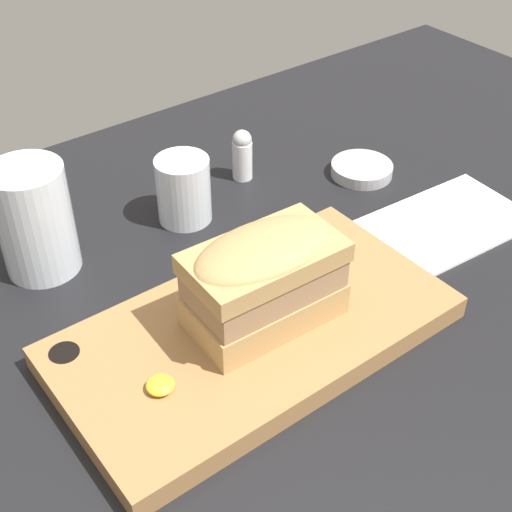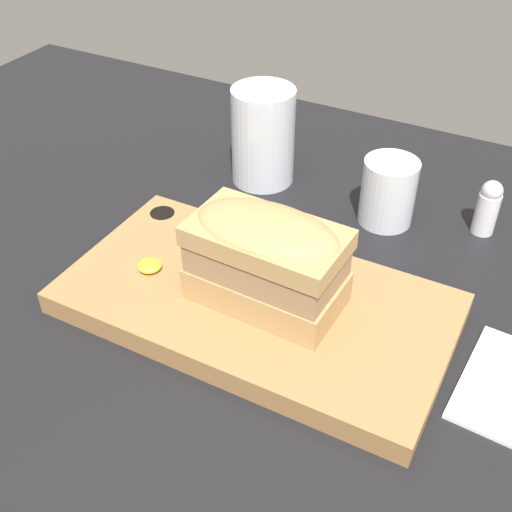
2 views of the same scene
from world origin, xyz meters
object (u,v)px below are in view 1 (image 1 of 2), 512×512
Objects in this scene: water_glass at (36,226)px; napkin at (448,223)px; salt_shaker at (242,154)px; wine_glass at (184,193)px; serving_board at (253,332)px; sandwich at (264,276)px; condiment_dish at (362,169)px.

water_glass is 0.62× the size of napkin.
water_glass is at bearing -176.76° from salt_shaker.
water_glass is 1.56× the size of wine_glass.
sandwich reaches higher than serving_board.
salt_shaker is 15.70cm from condiment_dish.
sandwich is at bearing -61.69° from water_glass.
condiment_dish is at bearing -10.10° from water_glass.
sandwich is 1.18× the size of water_glass.
sandwich reaches higher than salt_shaker.
water_glass reaches higher than condiment_dish.
salt_shaker is at bearing 3.24° from water_glass.
serving_board is at bearing -105.78° from wine_glass.
wine_glass reaches higher than napkin.
water_glass is 1.83× the size of salt_shaker.
water_glass is 1.55× the size of condiment_dish.
napkin is at bearing 3.17° from sandwich.
wine_glass is at bearing 166.43° from condiment_dish.
water_glass is 28.12cm from salt_shaker.
sandwich is 33.12cm from condiment_dish.
salt_shaker is at bearing 16.30° from wine_glass.
wine_glass is at bearing 77.38° from sandwich.
napkin is at bearing -27.54° from water_glass.
condiment_dish is at bearing 91.57° from napkin.
water_glass is 46.64cm from napkin.
serving_board is 25.84cm from water_glass.
serving_board is 5.59× the size of salt_shaker.
condiment_dish is (29.54, 15.68, -0.46)cm from serving_board.
condiment_dish is at bearing 27.96° from serving_board.
water_glass is at bearing 115.98° from serving_board.
wine_glass reaches higher than salt_shaker.
napkin is at bearing -39.73° from wine_glass.
wine_glass is at bearing -163.70° from salt_shaker.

